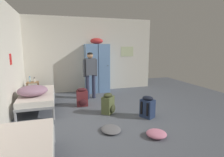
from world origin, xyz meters
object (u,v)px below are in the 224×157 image
(shelf_unit, at_px, (33,88))
(bedding_heap, at_px, (33,91))
(water_bottle, at_px, (30,79))
(backpack_maroon, at_px, (82,97))
(backpack_olive, at_px, (108,104))
(person_traveler, at_px, (90,71))
(clothes_pile_pink, at_px, (156,134))
(clothes_pile_grey, at_px, (111,129))
(bed_left_front, at_px, (18,156))
(lotion_bottle, at_px, (34,80))
(backpack_navy, at_px, (148,107))
(locker_bank, at_px, (97,67))
(bed_left_rear, at_px, (38,96))

(shelf_unit, height_order, bedding_heap, bedding_heap)
(water_bottle, bearing_deg, bedding_heap, -80.83)
(backpack_maroon, bearing_deg, bedding_heap, -171.24)
(water_bottle, relative_size, backpack_olive, 0.36)
(shelf_unit, distance_m, person_traveler, 2.07)
(bedding_heap, bearing_deg, clothes_pile_pink, -40.85)
(shelf_unit, bearing_deg, person_traveler, -17.70)
(water_bottle, height_order, backpack_maroon, water_bottle)
(person_traveler, height_order, clothes_pile_grey, person_traveler)
(bed_left_front, height_order, clothes_pile_pink, bed_left_front)
(lotion_bottle, relative_size, backpack_navy, 0.29)
(water_bottle, height_order, clothes_pile_pink, water_bottle)
(lotion_bottle, relative_size, clothes_pile_grey, 0.32)
(shelf_unit, relative_size, person_traveler, 0.36)
(bedding_heap, xyz_separation_m, backpack_navy, (2.78, -1.16, -0.36))
(locker_bank, relative_size, backpack_navy, 3.76)
(bedding_heap, xyz_separation_m, clothes_pile_pink, (2.46, -2.12, -0.56))
(locker_bank, xyz_separation_m, shelf_unit, (-2.30, -0.21, -0.62))
(backpack_olive, bearing_deg, clothes_pile_grey, -103.30)
(backpack_navy, xyz_separation_m, backpack_olive, (-0.88, 0.55, 0.00))
(clothes_pile_pink, bearing_deg, backpack_olive, 110.14)
(locker_bank, relative_size, water_bottle, 10.46)
(bed_left_rear, relative_size, lotion_bottle, 11.91)
(bed_left_rear, relative_size, bed_left_front, 1.00)
(backpack_navy, bearing_deg, locker_bank, 102.53)
(bed_left_rear, height_order, lotion_bottle, lotion_bottle)
(shelf_unit, height_order, backpack_olive, shelf_unit)
(backpack_olive, bearing_deg, bed_left_rear, 153.53)
(bedding_heap, bearing_deg, person_traveler, 28.12)
(bedding_heap, distance_m, clothes_pile_grey, 2.39)
(water_bottle, height_order, backpack_olive, water_bottle)
(lotion_bottle, bearing_deg, bedding_heap, -86.19)
(bedding_heap, relative_size, backpack_navy, 1.38)
(backpack_olive, bearing_deg, shelf_unit, 134.16)
(water_bottle, bearing_deg, clothes_pile_pink, -53.57)
(locker_bank, height_order, clothes_pile_grey, locker_bank)
(locker_bank, xyz_separation_m, backpack_maroon, (-0.81, -1.53, -0.71))
(shelf_unit, bearing_deg, water_bottle, 165.96)
(water_bottle, bearing_deg, person_traveler, -17.55)
(locker_bank, relative_size, bedding_heap, 2.73)
(water_bottle, relative_size, backpack_navy, 0.36)
(bed_left_rear, xyz_separation_m, backpack_maroon, (1.24, -0.09, -0.12))
(shelf_unit, bearing_deg, locker_bank, 5.27)
(bed_left_rear, distance_m, bedding_heap, 0.39)
(bedding_heap, bearing_deg, lotion_bottle, 93.81)
(locker_bank, bearing_deg, shelf_unit, -174.73)
(locker_bank, relative_size, backpack_maroon, 3.76)
(person_traveler, height_order, backpack_olive, person_traveler)
(bed_left_rear, distance_m, backpack_navy, 3.07)
(water_bottle, bearing_deg, shelf_unit, -14.04)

